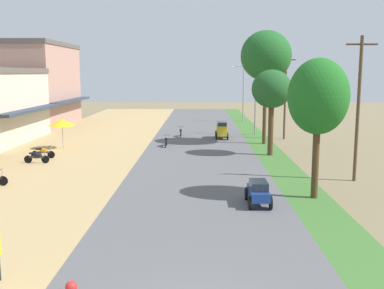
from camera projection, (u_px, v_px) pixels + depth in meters
shophouse_far at (37, 84)px, 55.14m from camera, size 8.44×13.85×10.10m
parked_motorbike_fifth at (37, 156)px, 31.99m from camera, size 1.80×0.54×0.94m
parked_motorbike_sixth at (43, 152)px, 33.83m from camera, size 1.80×0.54×0.94m
vendor_umbrella at (62, 122)px, 37.85m from camera, size 2.20×2.20×2.52m
median_tree_nearest at (318, 97)px, 22.40m from camera, size 3.05×3.05×7.13m
median_tree_second at (272, 90)px, 34.46m from camera, size 3.09×3.09×6.64m
median_tree_third at (266, 56)px, 39.67m from camera, size 4.50×4.50×10.10m
streetlamp_near at (256, 92)px, 46.10m from camera, size 3.16×0.20×7.64m
streetlamp_mid at (243, 89)px, 58.99m from camera, size 3.16×0.20×7.38m
utility_pole_near at (358, 107)px, 26.41m from camera, size 1.80×0.20×8.57m
utility_pole_far at (285, 95)px, 43.52m from camera, size 1.80×0.20×8.18m
car_sedan_blue at (258, 191)px, 21.82m from camera, size 1.10×2.26×1.19m
car_van_yellow at (222, 129)px, 43.80m from camera, size 1.19×2.41×1.67m
motorbike_ahead_second at (166, 141)px, 39.30m from camera, size 0.54×1.80×0.94m
motorbike_ahead_third at (181, 132)px, 45.32m from camera, size 0.54×1.80×0.94m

